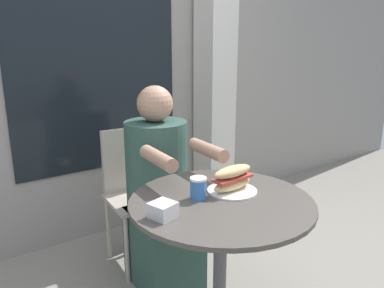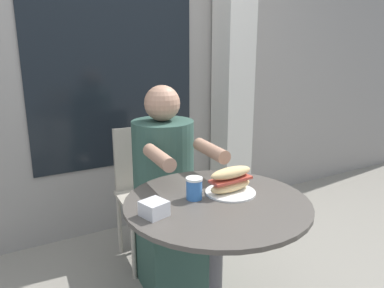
{
  "view_description": "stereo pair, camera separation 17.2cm",
  "coord_description": "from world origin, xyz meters",
  "px_view_note": "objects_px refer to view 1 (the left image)",
  "views": [
    {
      "loc": [
        -0.97,
        -1.14,
        1.39
      ],
      "look_at": [
        0.0,
        0.22,
        0.95
      ],
      "focal_mm": 35.0,
      "sensor_mm": 36.0,
      "label": 1
    },
    {
      "loc": [
        -0.82,
        -1.23,
        1.39
      ],
      "look_at": [
        0.0,
        0.22,
        0.95
      ],
      "focal_mm": 35.0,
      "sensor_mm": 36.0,
      "label": 2
    }
  ],
  "objects_px": {
    "sandwich_on_plate": "(232,180)",
    "drink_cup": "(198,188)",
    "cafe_table": "(220,240)",
    "seated_diner": "(160,203)",
    "diner_chair": "(134,183)"
  },
  "relations": [
    {
      "from": "sandwich_on_plate",
      "to": "drink_cup",
      "type": "xyz_separation_m",
      "value": [
        -0.17,
        0.02,
        -0.0
      ]
    },
    {
      "from": "cafe_table",
      "to": "sandwich_on_plate",
      "type": "xyz_separation_m",
      "value": [
        0.1,
        0.04,
        0.25
      ]
    },
    {
      "from": "sandwich_on_plate",
      "to": "drink_cup",
      "type": "distance_m",
      "value": 0.18
    },
    {
      "from": "seated_diner",
      "to": "sandwich_on_plate",
      "type": "height_order",
      "value": "seated_diner"
    },
    {
      "from": "diner_chair",
      "to": "seated_diner",
      "type": "height_order",
      "value": "seated_diner"
    },
    {
      "from": "diner_chair",
      "to": "sandwich_on_plate",
      "type": "distance_m",
      "value": 0.93
    },
    {
      "from": "drink_cup",
      "to": "seated_diner",
      "type": "bearing_deg",
      "value": 77.84
    },
    {
      "from": "seated_diner",
      "to": "drink_cup",
      "type": "height_order",
      "value": "seated_diner"
    },
    {
      "from": "diner_chair",
      "to": "seated_diner",
      "type": "bearing_deg",
      "value": 92.74
    },
    {
      "from": "cafe_table",
      "to": "sandwich_on_plate",
      "type": "bearing_deg",
      "value": 23.6
    },
    {
      "from": "diner_chair",
      "to": "drink_cup",
      "type": "xyz_separation_m",
      "value": [
        -0.12,
        -0.87,
        0.27
      ]
    },
    {
      "from": "drink_cup",
      "to": "diner_chair",
      "type": "bearing_deg",
      "value": 82.02
    },
    {
      "from": "cafe_table",
      "to": "seated_diner",
      "type": "bearing_deg",
      "value": 86.36
    },
    {
      "from": "cafe_table",
      "to": "seated_diner",
      "type": "height_order",
      "value": "seated_diner"
    },
    {
      "from": "cafe_table",
      "to": "drink_cup",
      "type": "bearing_deg",
      "value": 138.08
    }
  ]
}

